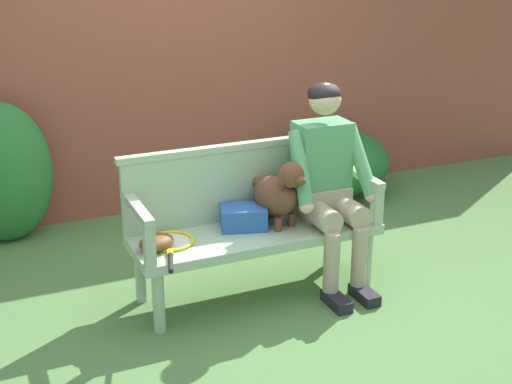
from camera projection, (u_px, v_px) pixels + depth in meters
name	position (u px, v px, depth m)	size (l,w,h in m)	color
ground_plane	(256.00, 293.00, 4.54)	(40.00, 40.00, 0.00)	#4C753D
brick_garden_fence	(165.00, 82.00, 5.76)	(8.00, 0.30, 2.05)	brown
hedge_bush_mid_left	(327.00, 162.00, 6.16)	(1.10, 1.01, 0.58)	#1E5B23
hedge_bush_far_left	(3.00, 173.00, 5.15)	(0.71, 0.45, 1.05)	#286B2D
garden_bench	(256.00, 239.00, 4.41)	(1.55, 0.51, 0.44)	#9EB793
bench_backrest	(242.00, 180.00, 4.50)	(1.59, 0.06, 0.50)	#9EB793
bench_armrest_left_end	(142.00, 223.00, 3.97)	(0.06, 0.51, 0.28)	#9EB793
bench_armrest_right_end	(367.00, 187.00, 4.52)	(0.06, 0.51, 0.28)	#9EB793
person_seated	(327.00, 178.00, 4.47)	(0.56, 0.66, 1.31)	black
dog_on_bench	(279.00, 193.00, 4.38)	(0.30, 0.44, 0.44)	brown
tennis_racket	(170.00, 243.00, 4.18)	(0.36, 0.58, 0.03)	yellow
baseball_glove	(156.00, 242.00, 4.11)	(0.22, 0.17, 0.09)	brown
sports_bag	(243.00, 217.00, 4.40)	(0.28, 0.20, 0.14)	#2856A3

